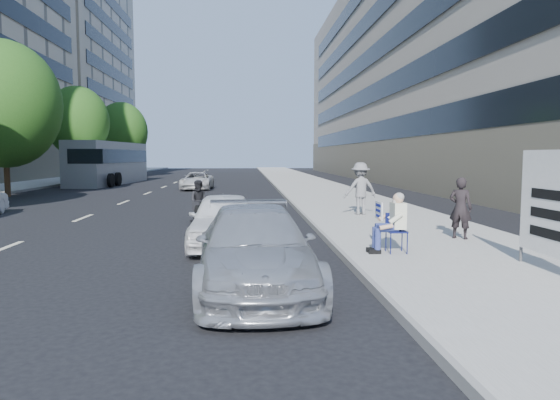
{
  "coord_description": "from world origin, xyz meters",
  "views": [
    {
      "loc": [
        -0.66,
        -10.32,
        2.24
      ],
      "look_at": [
        0.19,
        1.85,
        1.16
      ],
      "focal_mm": 32.0,
      "sensor_mm": 36.0,
      "label": 1
    }
  ],
  "objects": [
    {
      "name": "pedestrian_woman",
      "position": [
        4.75,
        1.82,
        0.93
      ],
      "size": [
        0.68,
        0.65,
        1.56
      ],
      "primitive_type": "imported",
      "rotation": [
        0.0,
        0.0,
        2.45
      ],
      "color": "black",
      "rests_on": "near_sidewalk"
    },
    {
      "name": "tree_far_c",
      "position": [
        -13.7,
        18.0,
        5.02
      ],
      "size": [
        6.0,
        6.0,
        8.47
      ],
      "color": "#382616",
      "rests_on": "ground"
    },
    {
      "name": "white_sedan_far",
      "position": [
        -3.84,
        22.95,
        0.58
      ],
      "size": [
        2.06,
        4.22,
        1.16
      ],
      "primitive_type": "imported",
      "rotation": [
        0.0,
        0.0,
        -0.03
      ],
      "color": "silver",
      "rests_on": "ground"
    },
    {
      "name": "seated_protester",
      "position": [
        2.49,
        0.16,
        0.87
      ],
      "size": [
        0.83,
        1.11,
        1.31
      ],
      "color": "navy",
      "rests_on": "near_sidewalk"
    },
    {
      "name": "near_building",
      "position": [
        17.0,
        32.0,
        10.0
      ],
      "size": [
        14.0,
        70.0,
        20.0
      ],
      "primitive_type": "cube",
      "color": "#A1988A",
      "rests_on": "ground"
    },
    {
      "name": "far_bldg_north",
      "position": [
        -30.0,
        62.0,
        14.0
      ],
      "size": [
        22.0,
        28.0,
        28.0
      ],
      "primitive_type": "cube",
      "color": "#C7B395",
      "rests_on": "ground"
    },
    {
      "name": "near_sidewalk",
      "position": [
        4.0,
        20.0,
        0.07
      ],
      "size": [
        5.0,
        120.0,
        0.15
      ],
      "primitive_type": "cube",
      "color": "gray",
      "rests_on": "ground"
    },
    {
      "name": "tree_far_d",
      "position": [
        -13.7,
        30.0,
        4.89
      ],
      "size": [
        4.8,
        4.8,
        7.65
      ],
      "color": "#382616",
      "rests_on": "ground"
    },
    {
      "name": "bus",
      "position": [
        -11.4,
        30.18,
        1.64
      ],
      "size": [
        3.57,
        12.24,
        3.3
      ],
      "rotation": [
        0.0,
        0.0,
        -0.08
      ],
      "color": "gray",
      "rests_on": "ground"
    },
    {
      "name": "tree_far_e",
      "position": [
        -13.7,
        44.0,
        4.78
      ],
      "size": [
        5.4,
        5.4,
        7.89
      ],
      "color": "#382616",
      "rests_on": "ground"
    },
    {
      "name": "white_sedan_near",
      "position": [
        -1.2,
        2.0,
        0.67
      ],
      "size": [
        1.62,
        3.93,
        1.33
      ],
      "primitive_type": "imported",
      "rotation": [
        0.0,
        0.0,
        -0.01
      ],
      "color": "white",
      "rests_on": "ground"
    },
    {
      "name": "jogger",
      "position": [
        3.43,
        7.12,
        1.08
      ],
      "size": [
        1.3,
        0.88,
        1.86
      ],
      "primitive_type": "imported",
      "rotation": [
        0.0,
        0.0,
        3.31
      ],
      "color": "slate",
      "rests_on": "near_sidewalk"
    },
    {
      "name": "parked_sedan",
      "position": [
        -0.5,
        -2.0,
        0.68
      ],
      "size": [
        2.12,
        4.79,
        1.37
      ],
      "primitive_type": "imported",
      "rotation": [
        0.0,
        0.0,
        0.04
      ],
      "color": "#A8AAAF",
      "rests_on": "ground"
    },
    {
      "name": "motorcycle",
      "position": [
        -2.2,
        6.62,
        0.64
      ],
      "size": [
        0.75,
        2.05,
        1.42
      ],
      "rotation": [
        0.0,
        0.0,
        -0.12
      ],
      "color": "black",
      "rests_on": "ground"
    },
    {
      "name": "ground",
      "position": [
        0.0,
        0.0,
        0.0
      ],
      "size": [
        160.0,
        160.0,
        0.0
      ],
      "primitive_type": "plane",
      "color": "black",
      "rests_on": "ground"
    }
  ]
}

